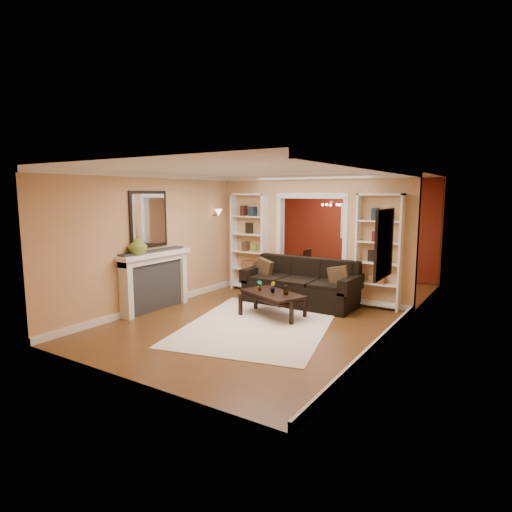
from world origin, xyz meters
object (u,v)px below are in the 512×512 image
Objects in this scene: fireplace at (156,281)px; dining_table at (330,275)px; sofa at (300,282)px; bookshelf_right at (379,252)px; bookshelf_left at (249,242)px; coffee_table at (272,305)px.

fireplace is 4.55m from dining_table.
sofa is at bearing 41.68° from fireplace.
bookshelf_right reaches higher than sofa.
bookshelf_left is 2.29m from dining_table.
fireplace is (-0.54, -2.53, -0.57)m from bookshelf_left.
sofa is at bearing -158.19° from bookshelf_right.
sofa is 1.88m from bookshelf_left.
fireplace is (-3.64, -2.53, -0.57)m from bookshelf_right.
sofa reaches higher than coffee_table.
bookshelf_left is at bearing 180.00° from bookshelf_right.
coffee_table is (-0.02, -1.10, -0.24)m from sofa.
fireplace is at bearing -145.20° from bookshelf_right.
coffee_table is at bearing -176.22° from dining_table.
coffee_table is 2.51m from bookshelf_left.
coffee_table is 3.25m from dining_table.
coffee_table is 2.41m from bookshelf_right.
fireplace is at bearing 154.45° from dining_table.
bookshelf_right is (1.45, 0.58, 0.68)m from sofa.
bookshelf_right is at bearing -132.84° from dining_table.
bookshelf_left reaches higher than dining_table.
coffee_table is 0.53× the size of bookshelf_left.
bookshelf_left is (-1.65, 0.58, 0.68)m from sofa.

